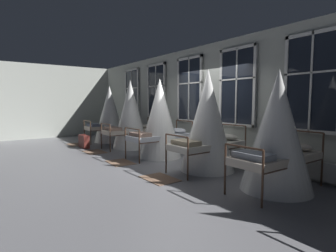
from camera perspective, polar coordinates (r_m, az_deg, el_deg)
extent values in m
plane|color=slate|center=(6.99, 1.94, -7.91)|extent=(27.05, 27.05, 0.00)
cube|color=#B2B7AD|center=(7.68, 9.63, 5.24)|extent=(14.52, 0.10, 3.21)
cube|color=#B2B7AD|center=(12.92, -24.09, 4.79)|extent=(0.10, 6.50, 3.21)
cube|color=black|center=(11.32, -7.70, 6.99)|extent=(1.13, 0.02, 1.98)
cube|color=silver|center=(11.33, -7.64, 2.17)|extent=(1.13, 0.06, 0.07)
cube|color=silver|center=(11.39, -7.76, 11.78)|extent=(1.13, 0.06, 0.07)
cube|color=silver|center=(11.79, -8.93, 6.89)|extent=(0.07, 0.06, 1.98)
cube|color=silver|center=(10.86, -6.37, 7.08)|extent=(0.07, 0.06, 1.98)
cube|color=silver|center=(11.32, -7.70, 6.99)|extent=(0.04, 0.06, 1.98)
cube|color=silver|center=(11.33, -7.71, 7.98)|extent=(1.13, 0.06, 0.04)
cube|color=black|center=(9.75, -2.54, 7.33)|extent=(1.13, 0.02, 1.98)
cube|color=silver|center=(9.76, -2.51, 1.73)|extent=(1.13, 0.06, 0.07)
cube|color=silver|center=(9.83, -2.56, 12.89)|extent=(1.13, 0.06, 0.07)
cube|color=silver|center=(10.19, -4.19, 7.23)|extent=(0.07, 0.06, 1.98)
cube|color=silver|center=(9.31, -0.72, 7.44)|extent=(0.07, 0.06, 1.98)
cube|color=silver|center=(9.75, -2.54, 7.33)|extent=(0.04, 0.06, 1.98)
cube|color=silver|center=(9.76, -2.54, 8.49)|extent=(1.13, 0.06, 0.04)
cube|color=black|center=(8.28, 4.55, 7.72)|extent=(1.13, 0.02, 1.98)
cube|color=silver|center=(8.29, 4.50, 1.12)|extent=(1.13, 0.06, 0.07)
cube|color=silver|center=(8.38, 4.60, 14.24)|extent=(1.13, 0.06, 0.07)
cube|color=silver|center=(8.69, 2.26, 7.60)|extent=(0.07, 0.06, 1.98)
cube|color=silver|center=(7.89, 7.07, 7.82)|extent=(0.07, 0.06, 1.98)
cube|color=silver|center=(8.28, 4.55, 7.72)|extent=(0.04, 0.06, 1.98)
cube|color=silver|center=(8.29, 4.56, 9.08)|extent=(1.13, 0.06, 0.04)
cube|color=black|center=(6.99, 14.47, 8.05)|extent=(1.13, 0.02, 1.98)
cube|color=silver|center=(7.00, 14.29, 0.24)|extent=(1.13, 0.06, 0.07)
cube|color=silver|center=(7.10, 14.65, 15.75)|extent=(1.13, 0.06, 0.07)
cube|color=silver|center=(7.34, 11.25, 7.97)|extent=(0.07, 0.06, 1.98)
cube|color=silver|center=(6.66, 18.01, 8.11)|extent=(0.07, 0.06, 1.98)
cube|color=silver|center=(6.99, 14.47, 8.05)|extent=(0.04, 0.06, 1.98)
cube|color=silver|center=(7.00, 14.50, 9.67)|extent=(1.13, 0.06, 0.04)
cube|color=black|center=(5.99, 28.26, 8.12)|extent=(1.13, 0.02, 1.98)
cube|color=silver|center=(6.00, 27.88, -0.98)|extent=(1.13, 0.06, 0.07)
cube|color=silver|center=(6.12, 28.66, 17.05)|extent=(1.13, 0.06, 0.07)
cube|color=silver|center=(6.24, 23.84, 8.15)|extent=(0.07, 0.06, 1.98)
cube|color=silver|center=(5.99, 28.26, 8.12)|extent=(0.04, 0.06, 1.98)
cube|color=silver|center=(6.00, 28.34, 10.00)|extent=(1.13, 0.06, 0.04)
cube|color=silver|center=(7.70, 8.80, -4.86)|extent=(9.78, 0.10, 0.36)
cylinder|color=#4C3323|center=(11.59, -8.78, -0.26)|extent=(0.04, 0.04, 1.00)
cylinder|color=#4C3323|center=(10.94, -7.09, -0.56)|extent=(0.04, 0.04, 1.00)
cylinder|color=#4C3323|center=(10.93, -17.43, -1.10)|extent=(0.04, 0.04, 0.87)
cylinder|color=#4C3323|center=(10.23, -16.19, -1.48)|extent=(0.04, 0.04, 0.87)
cylinder|color=#4C3323|center=(11.22, -12.98, -0.44)|extent=(0.07, 1.83, 0.03)
cylinder|color=#4C3323|center=(10.55, -11.49, -0.76)|extent=(0.07, 1.83, 0.03)
cylinder|color=#4C3323|center=(11.23, -7.99, 2.15)|extent=(0.74, 0.05, 0.03)
cylinder|color=#4C3323|center=(10.54, -16.89, 1.07)|extent=(0.74, 0.05, 0.03)
cube|color=beige|center=(10.88, -12.27, -0.23)|extent=(0.80, 1.86, 0.14)
ellipsoid|color=silver|center=(11.14, -9.08, 0.66)|extent=(0.58, 0.41, 0.14)
cube|color=slate|center=(10.64, -15.54, 0.22)|extent=(0.62, 0.37, 0.10)
cone|color=white|center=(10.84, -12.32, 2.55)|extent=(1.26, 1.26, 2.23)
cylinder|color=#4C3323|center=(10.07, -4.29, -1.02)|extent=(0.04, 0.04, 1.00)
cylinder|color=#4C3323|center=(9.44, -1.99, -1.42)|extent=(0.04, 0.04, 1.00)
cylinder|color=#4C3323|center=(9.27, -14.03, -2.09)|extent=(0.04, 0.04, 0.87)
cylinder|color=#4C3323|center=(8.60, -12.25, -2.62)|extent=(0.04, 0.04, 0.87)
cylinder|color=#4C3323|center=(9.63, -8.96, -1.28)|extent=(0.06, 1.83, 0.03)
cylinder|color=#4C3323|center=(8.98, -6.88, -1.71)|extent=(0.06, 1.83, 0.03)
cylinder|color=#4C3323|center=(9.71, -3.19, 1.73)|extent=(0.74, 0.04, 0.03)
cylinder|color=#4C3323|center=(8.89, -13.23, 0.45)|extent=(0.74, 0.04, 0.03)
cube|color=beige|center=(9.29, -7.96, -1.06)|extent=(0.78, 1.86, 0.14)
ellipsoid|color=#B7B2A3|center=(9.61, -4.39, 0.01)|extent=(0.58, 0.41, 0.14)
cube|color=gray|center=(9.00, -11.68, -0.55)|extent=(0.62, 0.37, 0.10)
cone|color=white|center=(9.25, -8.01, 2.54)|extent=(1.26, 1.26, 2.34)
cylinder|color=#4C3323|center=(8.53, 1.82, -2.12)|extent=(0.04, 0.04, 1.00)
cylinder|color=#4C3323|center=(7.98, 5.17, -2.64)|extent=(0.04, 0.04, 1.00)
cylinder|color=#4C3323|center=(7.53, -9.06, -3.65)|extent=(0.04, 0.04, 0.87)
cylinder|color=#4C3323|center=(6.90, -6.15, -4.42)|extent=(0.04, 0.04, 0.87)
cylinder|color=#4C3323|center=(7.99, -3.28, -2.53)|extent=(0.07, 1.83, 0.03)
cylinder|color=#4C3323|center=(7.40, -0.07, -3.14)|extent=(0.07, 1.83, 0.03)
cylinder|color=#4C3323|center=(8.20, 3.46, 1.10)|extent=(0.74, 0.05, 0.03)
cylinder|color=#4C3323|center=(7.16, -7.71, -0.57)|extent=(0.74, 0.05, 0.03)
cube|color=silver|center=(7.68, -1.74, -2.31)|extent=(0.80, 1.87, 0.14)
ellipsoid|color=silver|center=(8.07, 2.16, -0.95)|extent=(0.58, 0.41, 0.14)
cube|color=gray|center=(7.31, -5.92, -1.77)|extent=(0.62, 0.37, 0.10)
cone|color=white|center=(7.63, -1.75, 1.71)|extent=(1.26, 1.26, 2.25)
cylinder|color=#4C3323|center=(7.18, 11.45, -3.59)|extent=(0.04, 0.04, 1.00)
cylinder|color=#4C3323|center=(6.72, 16.15, -4.29)|extent=(0.04, 0.04, 1.00)
cylinder|color=#4C3323|center=(5.98, -0.42, -5.88)|extent=(0.04, 0.04, 0.87)
cylinder|color=#4C3323|center=(5.41, 4.24, -7.06)|extent=(0.04, 0.04, 0.87)
cylinder|color=#4C3323|center=(6.54, 6.07, -4.27)|extent=(0.06, 1.83, 0.03)
cylinder|color=#4C3323|center=(6.02, 10.86, -5.13)|extent=(0.06, 1.83, 0.03)
cylinder|color=#4C3323|center=(6.89, 13.81, 0.19)|extent=(0.74, 0.04, 0.03)
cylinder|color=#4C3323|center=(5.62, 1.81, -2.08)|extent=(0.74, 0.04, 0.03)
cube|color=silver|center=(6.26, 8.38, -4.06)|extent=(0.78, 1.86, 0.14)
ellipsoid|color=#B7B2A3|center=(6.73, 12.45, -2.29)|extent=(0.58, 0.41, 0.14)
cube|color=tan|center=(5.80, 3.81, -3.55)|extent=(0.62, 0.37, 0.10)
cone|color=white|center=(6.20, 8.45, 1.24)|extent=(1.26, 1.26, 2.33)
cylinder|color=#4C3323|center=(6.15, 23.78, -5.40)|extent=(0.04, 0.04, 1.00)
cylinder|color=#4C3323|center=(5.81, 30.06, -6.24)|extent=(0.04, 0.04, 1.00)
cylinder|color=#4C3323|center=(4.71, 12.09, -9.00)|extent=(0.04, 0.04, 0.87)
cylinder|color=#4C3323|center=(4.27, 19.52, -10.69)|extent=(0.04, 0.04, 0.87)
cylinder|color=#4C3323|center=(5.39, 18.74, -6.53)|extent=(0.05, 1.83, 0.03)
cylinder|color=#4C3323|center=(5.01, 25.65, -7.65)|extent=(0.05, 1.83, 0.03)
cylinder|color=#4C3323|center=(5.90, 27.02, -1.02)|extent=(0.74, 0.04, 0.03)
cylinder|color=#4C3323|center=(4.39, 15.75, -4.31)|extent=(0.74, 0.04, 0.03)
cube|color=beige|center=(5.17, 22.09, -6.33)|extent=(0.78, 1.86, 0.14)
ellipsoid|color=beige|center=(5.72, 25.79, -3.97)|extent=(0.58, 0.41, 0.14)
cube|color=#8C939E|center=(4.62, 17.73, -6.03)|extent=(0.62, 0.37, 0.10)
cone|color=white|center=(5.10, 22.28, -0.87)|extent=(1.26, 1.26, 2.16)
cube|color=brown|center=(10.53, -18.92, -3.74)|extent=(0.82, 0.59, 0.01)
cube|color=brown|center=(8.81, -15.39, -5.34)|extent=(0.81, 0.58, 0.01)
cube|color=brown|center=(7.15, -10.16, -7.65)|extent=(0.83, 0.60, 0.01)
cube|color=brown|center=(5.61, -1.79, -11.16)|extent=(0.80, 0.56, 0.01)
cube|color=#5B231E|center=(9.69, -17.49, -3.17)|extent=(0.56, 0.21, 0.44)
cube|color=tan|center=(9.72, -16.90, -3.12)|extent=(0.50, 0.02, 0.03)
torus|color=#5B231E|center=(9.66, -17.52, -1.79)|extent=(0.15, 0.15, 0.02)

